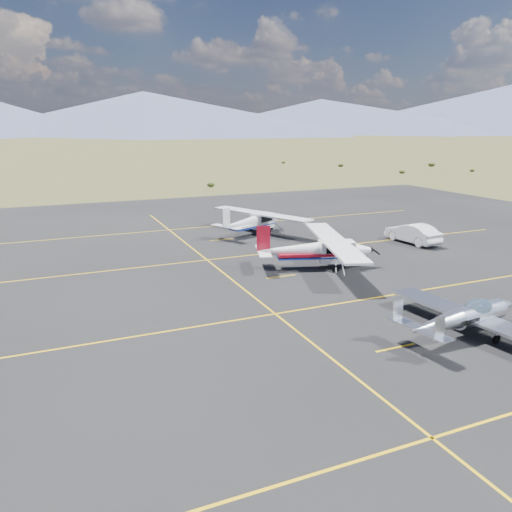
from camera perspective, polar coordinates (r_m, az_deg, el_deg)
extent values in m
plane|color=#383D1C|center=(26.42, 16.02, -5.97)|extent=(1600.00, 1600.00, 0.00)
cube|color=black|center=(31.81, 8.12, -1.97)|extent=(72.00, 72.00, 0.02)
cube|color=silver|center=(24.54, 23.90, -6.47)|extent=(2.52, 9.06, 0.12)
ellipsoid|color=#99BFD8|center=(24.38, 24.01, -5.42)|extent=(1.73, 1.13, 0.82)
cube|color=silver|center=(21.71, 18.16, -7.87)|extent=(1.05, 3.04, 0.06)
cube|color=silver|center=(20.79, 20.22, -7.75)|extent=(0.55, 0.13, 0.99)
cube|color=silver|center=(22.12, 15.89, -6.01)|extent=(0.55, 0.13, 0.99)
cylinder|color=black|center=(25.99, 25.86, -6.87)|extent=(0.35, 0.13, 0.34)
cylinder|color=black|center=(23.97, 25.78, -8.58)|extent=(0.41, 0.16, 0.40)
cylinder|color=black|center=(25.23, 21.32, -6.93)|extent=(0.41, 0.16, 0.40)
cube|color=white|center=(32.91, 9.19, 0.52)|extent=(2.50, 1.81, 1.38)
cube|color=white|center=(32.69, 8.89, 1.72)|extent=(4.95, 11.19, 0.14)
cube|color=black|center=(32.84, 9.21, 1.00)|extent=(1.93, 1.66, 0.56)
cube|color=#A60D20|center=(32.63, 6.92, 0.29)|extent=(5.23, 2.70, 0.18)
cube|color=#A60D20|center=(31.82, 0.85, 2.01)|extent=(0.85, 0.33, 1.64)
cube|color=white|center=(32.01, 0.84, 0.59)|extent=(1.73, 3.35, 0.06)
cylinder|color=black|center=(33.49, 11.32, -0.91)|extent=(0.38, 0.21, 0.37)
cylinder|color=black|center=(32.05, 9.07, -1.44)|extent=(0.47, 0.26, 0.45)
cylinder|color=black|center=(34.05, 8.18, -0.43)|extent=(0.47, 0.26, 0.45)
cube|color=silver|center=(43.32, 0.75, 4.04)|extent=(2.31, 1.82, 1.26)
cube|color=silver|center=(43.06, 0.59, 4.86)|extent=(5.54, 9.91, 0.13)
cube|color=black|center=(43.27, 0.75, 4.38)|extent=(1.81, 1.62, 0.51)
cube|color=silver|center=(42.46, -0.34, 3.69)|extent=(4.68, 2.91, 0.17)
cube|color=silver|center=(40.05, -3.42, 4.40)|extent=(0.75, 0.39, 1.49)
cube|color=silver|center=(40.19, -3.40, 3.36)|extent=(1.86, 3.00, 0.06)
cylinder|color=black|center=(44.37, 1.78, 3.23)|extent=(0.34, 0.22, 0.33)
cylinder|color=black|center=(42.64, 1.48, 2.80)|extent=(0.42, 0.28, 0.41)
cylinder|color=black|center=(43.91, -0.45, 3.16)|extent=(0.42, 0.28, 0.41)
imported|color=white|center=(41.22, 17.47, 2.50)|extent=(2.05, 4.84, 1.55)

